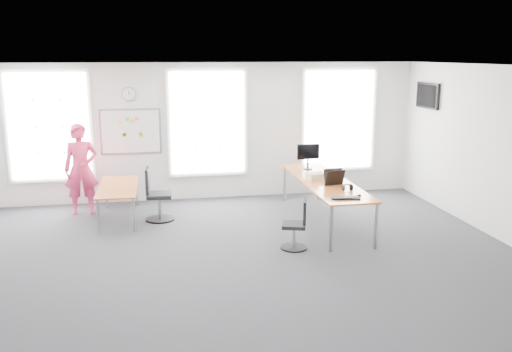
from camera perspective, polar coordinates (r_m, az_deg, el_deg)
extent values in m
plane|color=#26262B|center=(8.49, -4.31, -9.28)|extent=(10.00, 10.00, 0.00)
plane|color=white|center=(7.87, -4.68, 11.41)|extent=(10.00, 10.00, 0.00)
plane|color=white|center=(11.97, -6.56, 4.61)|extent=(10.00, 0.00, 10.00)
plane|color=white|center=(4.26, 1.42, -10.48)|extent=(10.00, 0.00, 10.00)
cube|color=white|center=(12.09, -20.95, 4.89)|extent=(1.60, 0.06, 2.20)
cube|color=white|center=(11.94, -5.13, 5.59)|extent=(1.60, 0.06, 2.20)
cube|color=white|center=(12.58, 8.67, 5.86)|extent=(1.60, 0.06, 2.20)
cube|color=orange|center=(10.42, 7.22, -0.54)|extent=(0.89, 3.35, 0.03)
cylinder|color=gray|center=(8.94, 7.92, -5.55)|extent=(0.06, 0.06, 0.78)
cylinder|color=gray|center=(9.20, 12.52, -5.19)|extent=(0.06, 0.06, 0.78)
cylinder|color=gray|center=(11.93, 3.04, -0.78)|extent=(0.06, 0.06, 0.78)
cylinder|color=gray|center=(12.13, 6.60, -0.61)|extent=(0.06, 0.06, 0.78)
cube|color=orange|center=(10.83, -14.31, -1.11)|extent=(0.74, 1.84, 0.03)
cylinder|color=gray|center=(10.12, -16.24, -4.17)|extent=(0.05, 0.05, 0.64)
cylinder|color=gray|center=(10.07, -12.75, -4.05)|extent=(0.05, 0.05, 0.64)
cylinder|color=gray|center=(11.77, -15.47, -1.76)|extent=(0.05, 0.05, 0.64)
cylinder|color=gray|center=(11.73, -12.47, -1.65)|extent=(0.05, 0.05, 0.64)
cylinder|color=black|center=(9.15, 3.99, -7.52)|extent=(0.45, 0.45, 0.03)
cylinder|color=gray|center=(9.08, 4.01, -6.37)|extent=(0.05, 0.05, 0.36)
cube|color=black|center=(9.02, 4.03, -5.18)|extent=(0.48, 0.48, 0.06)
cube|color=black|center=(8.94, 5.16, -3.74)|extent=(0.15, 0.36, 0.39)
cylinder|color=black|center=(10.79, -10.04, -4.49)|extent=(0.56, 0.56, 0.03)
cylinder|color=gray|center=(10.73, -10.09, -3.26)|extent=(0.06, 0.06, 0.45)
cube|color=black|center=(10.66, -10.14, -1.99)|extent=(0.50, 0.50, 0.07)
cube|color=black|center=(10.60, -11.36, -0.45)|extent=(0.08, 0.45, 0.48)
imported|color=#DC325D|center=(11.43, -17.92, 0.71)|extent=(0.70, 0.49, 1.83)
cube|color=white|center=(11.92, -13.05, 4.58)|extent=(1.20, 0.03, 0.90)
cylinder|color=gray|center=(11.84, -13.25, 8.41)|extent=(0.30, 0.04, 0.30)
cube|color=black|center=(12.30, 17.62, 8.07)|extent=(0.06, 0.90, 0.55)
cube|color=black|center=(9.15, 9.43, -2.32)|extent=(0.50, 0.27, 0.02)
ellipsoid|color=black|center=(9.32, 10.78, -2.01)|extent=(0.08, 0.12, 0.04)
cylinder|color=black|center=(9.56, 9.60, -1.71)|extent=(0.08, 0.08, 0.01)
cylinder|color=black|center=(9.69, 9.16, -1.23)|extent=(0.04, 0.10, 0.10)
cylinder|color=black|center=(9.74, 10.00, -1.19)|extent=(0.04, 0.10, 0.10)
cylinder|color=gold|center=(9.69, 9.16, -1.23)|extent=(0.01, 0.10, 0.10)
cube|color=black|center=(9.70, 9.59, -0.90)|extent=(0.17, 0.02, 0.02)
cube|color=black|center=(10.07, 8.13, -0.06)|extent=(0.37, 0.13, 0.30)
cube|color=orange|center=(9.99, 8.28, -0.23)|extent=(0.35, 0.14, 0.27)
cube|color=black|center=(9.98, 8.32, -0.19)|extent=(0.38, 0.15, 0.29)
cube|color=beige|center=(10.47, 6.35, -0.02)|extent=(0.40, 0.33, 0.12)
cylinder|color=black|center=(11.39, 5.47, 0.77)|extent=(0.20, 0.20, 0.02)
cylinder|color=black|center=(11.37, 5.48, 1.26)|extent=(0.04, 0.04, 0.20)
cube|color=black|center=(11.31, 5.53, 2.57)|extent=(0.48, 0.06, 0.32)
cube|color=black|center=(11.29, 5.55, 2.56)|extent=(0.45, 0.03, 0.29)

